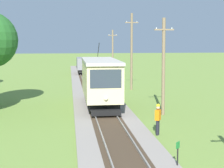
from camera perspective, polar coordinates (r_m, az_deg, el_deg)
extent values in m
cube|color=beige|center=(26.83, -1.94, 0.82)|extent=(2.50, 8.00, 2.60)
cube|color=#B2ADA3|center=(26.71, -1.96, 3.83)|extent=(2.60, 8.32, 0.22)
cube|color=black|center=(27.05, -1.93, -2.51)|extent=(2.10, 7.04, 0.44)
cube|color=#2D3842|center=(22.80, -1.03, 0.86)|extent=(2.10, 0.03, 1.25)
cube|color=#2D3842|center=(26.93, 0.73, 1.63)|extent=(0.02, 6.72, 1.04)
sphere|color=#F4EAB2|center=(22.95, -1.02, -2.43)|extent=(0.28, 0.28, 0.28)
cylinder|color=black|center=(28.26, -2.26, 5.66)|extent=(0.05, 1.67, 1.19)
cube|color=black|center=(22.99, -0.97, -4.82)|extent=(2.00, 0.36, 0.32)
cylinder|color=black|center=(24.86, -1.46, -3.38)|extent=(1.54, 0.80, 0.80)
cylinder|color=black|center=(29.25, -2.33, -1.77)|extent=(1.54, 0.80, 0.80)
cube|color=slate|center=(53.01, -4.52, 3.44)|extent=(2.40, 5.20, 1.70)
cube|color=black|center=(53.10, -4.51, 2.28)|extent=(2.02, 4.78, 0.38)
cylinder|color=black|center=(51.55, -4.43, 2.13)|extent=(1.54, 0.76, 0.76)
cylinder|color=black|center=(54.65, -4.58, 2.42)|extent=(1.54, 0.76, 0.76)
cylinder|color=#7A664C|center=(24.69, 8.49, 2.81)|extent=(0.24, 0.45, 6.86)
cube|color=#7A664C|center=(24.63, 8.60, 8.87)|extent=(1.40, 0.10, 0.10)
cylinder|color=silver|center=(24.49, 7.35, 9.13)|extent=(0.08, 0.08, 0.10)
cylinder|color=silver|center=(24.78, 9.85, 9.06)|extent=(0.08, 0.08, 0.10)
cylinder|color=#7A664C|center=(36.90, 3.25, 5.31)|extent=(0.24, 0.29, 8.11)
cube|color=#7A664C|center=(36.93, 3.28, 10.10)|extent=(1.40, 0.10, 0.10)
cylinder|color=silver|center=(36.84, 2.43, 10.27)|extent=(0.08, 0.08, 0.10)
cylinder|color=silver|center=(37.03, 4.13, 10.24)|extent=(0.08, 0.08, 0.10)
cylinder|color=#7A664C|center=(52.71, 0.11, 5.22)|extent=(0.24, 0.47, 6.85)
cube|color=#7A664C|center=(52.68, 0.11, 8.05)|extent=(1.40, 0.10, 0.10)
cylinder|color=silver|center=(52.61, -0.49, 8.16)|extent=(0.08, 0.08, 0.10)
cylinder|color=silver|center=(52.75, 0.71, 8.16)|extent=(0.08, 0.08, 0.10)
cylinder|color=black|center=(14.80, 10.77, -12.06)|extent=(0.06, 0.06, 0.90)
cube|color=#1E7A33|center=(14.62, 10.83, -9.88)|extent=(0.21, 0.21, 0.28)
cylinder|color=black|center=(19.66, 7.48, -7.18)|extent=(0.15, 0.15, 0.86)
cylinder|color=black|center=(19.81, 7.63, -7.07)|extent=(0.15, 0.15, 0.86)
cube|color=orange|center=(19.57, 7.59, -5.08)|extent=(0.41, 0.45, 0.58)
sphere|color=tan|center=(19.48, 7.61, -3.85)|extent=(0.22, 0.22, 0.22)
sphere|color=yellow|center=(19.46, 7.62, -3.56)|extent=(0.21, 0.21, 0.21)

